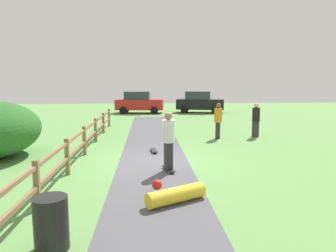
{
  "coord_description": "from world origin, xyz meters",
  "views": [
    {
      "loc": [
        -0.21,
        -10.47,
        2.75
      ],
      "look_at": [
        0.62,
        1.84,
        1.0
      ],
      "focal_mm": 33.18,
      "sensor_mm": 36.0,
      "label": 1
    }
  ],
  "objects_px": {
    "trash_bin": "(51,223)",
    "skater_fallen": "(174,194)",
    "skater_riding": "(168,138)",
    "parked_car_black": "(199,102)",
    "parked_car_red": "(139,102)",
    "bystander_orange": "(218,119)",
    "skateboard_loose": "(154,150)",
    "bystander_black": "(256,118)"
  },
  "relations": [
    {
      "from": "trash_bin",
      "to": "skater_fallen",
      "type": "height_order",
      "value": "trash_bin"
    },
    {
      "from": "trash_bin",
      "to": "skater_riding",
      "type": "bearing_deg",
      "value": 62.92
    },
    {
      "from": "parked_car_black",
      "to": "parked_car_red",
      "type": "bearing_deg",
      "value": -179.93
    },
    {
      "from": "skater_riding",
      "to": "bystander_orange",
      "type": "height_order",
      "value": "skater_riding"
    },
    {
      "from": "bystander_orange",
      "to": "parked_car_red",
      "type": "xyz_separation_m",
      "value": [
        -4.17,
        13.02,
        0.0
      ]
    },
    {
      "from": "parked_car_black",
      "to": "parked_car_red",
      "type": "relative_size",
      "value": 1.03
    },
    {
      "from": "bystander_orange",
      "to": "parked_car_red",
      "type": "height_order",
      "value": "parked_car_red"
    },
    {
      "from": "skater_fallen",
      "to": "skateboard_loose",
      "type": "distance_m",
      "value": 5.16
    },
    {
      "from": "trash_bin",
      "to": "parked_car_red",
      "type": "xyz_separation_m",
      "value": [
        0.87,
        22.9,
        0.51
      ]
    },
    {
      "from": "skater_riding",
      "to": "bystander_orange",
      "type": "relative_size",
      "value": 1.06
    },
    {
      "from": "bystander_orange",
      "to": "skater_riding",
      "type": "bearing_deg",
      "value": -116.95
    },
    {
      "from": "trash_bin",
      "to": "skateboard_loose",
      "type": "relative_size",
      "value": 1.1
    },
    {
      "from": "trash_bin",
      "to": "skater_riding",
      "type": "relative_size",
      "value": 0.49
    },
    {
      "from": "skater_fallen",
      "to": "skateboard_loose",
      "type": "bearing_deg",
      "value": 94.0
    },
    {
      "from": "bystander_orange",
      "to": "trash_bin",
      "type": "bearing_deg",
      "value": -117.01
    },
    {
      "from": "trash_bin",
      "to": "parked_car_red",
      "type": "distance_m",
      "value": 22.92
    },
    {
      "from": "skateboard_loose",
      "to": "bystander_black",
      "type": "xyz_separation_m",
      "value": [
        5.22,
        3.22,
        0.86
      ]
    },
    {
      "from": "skateboard_loose",
      "to": "bystander_orange",
      "type": "bearing_deg",
      "value": 41.83
    },
    {
      "from": "skater_riding",
      "to": "bystander_black",
      "type": "relative_size",
      "value": 1.07
    },
    {
      "from": "parked_car_black",
      "to": "skater_fallen",
      "type": "bearing_deg",
      "value": -101.1
    },
    {
      "from": "skater_fallen",
      "to": "parked_car_black",
      "type": "relative_size",
      "value": 0.33
    },
    {
      "from": "skateboard_loose",
      "to": "bystander_black",
      "type": "distance_m",
      "value": 6.19
    },
    {
      "from": "skater_riding",
      "to": "skater_fallen",
      "type": "bearing_deg",
      "value": -90.83
    },
    {
      "from": "trash_bin",
      "to": "parked_car_black",
      "type": "relative_size",
      "value": 0.2
    },
    {
      "from": "parked_car_black",
      "to": "skateboard_loose",
      "type": "bearing_deg",
      "value": -105.77
    },
    {
      "from": "skater_riding",
      "to": "bystander_orange",
      "type": "xyz_separation_m",
      "value": [
        2.81,
        5.52,
        -0.09
      ]
    },
    {
      "from": "skater_fallen",
      "to": "skater_riding",
      "type": "bearing_deg",
      "value": 89.17
    },
    {
      "from": "bystander_black",
      "to": "parked_car_red",
      "type": "relative_size",
      "value": 0.4
    },
    {
      "from": "skater_riding",
      "to": "parked_car_red",
      "type": "distance_m",
      "value": 18.59
    },
    {
      "from": "skater_riding",
      "to": "parked_car_red",
      "type": "bearing_deg",
      "value": 94.19
    },
    {
      "from": "skateboard_loose",
      "to": "parked_car_black",
      "type": "distance_m",
      "value": 16.54
    },
    {
      "from": "skater_fallen",
      "to": "bystander_black",
      "type": "relative_size",
      "value": 0.85
    },
    {
      "from": "skater_riding",
      "to": "parked_car_red",
      "type": "height_order",
      "value": "parked_car_red"
    },
    {
      "from": "skater_riding",
      "to": "bystander_orange",
      "type": "distance_m",
      "value": 6.19
    },
    {
      "from": "bystander_black",
      "to": "bystander_orange",
      "type": "distance_m",
      "value": 2.05
    },
    {
      "from": "trash_bin",
      "to": "bystander_black",
      "type": "distance_m",
      "value": 12.44
    },
    {
      "from": "skater_fallen",
      "to": "parked_car_red",
      "type": "height_order",
      "value": "parked_car_red"
    },
    {
      "from": "skater_fallen",
      "to": "bystander_black",
      "type": "xyz_separation_m",
      "value": [
        4.86,
        8.37,
        0.75
      ]
    },
    {
      "from": "trash_bin",
      "to": "skateboard_loose",
      "type": "xyz_separation_m",
      "value": [
        1.83,
        7.01,
        -0.36
      ]
    },
    {
      "from": "skater_riding",
      "to": "parked_car_red",
      "type": "xyz_separation_m",
      "value": [
        -1.36,
        18.54,
        -0.09
      ]
    },
    {
      "from": "bystander_black",
      "to": "skateboard_loose",
      "type": "bearing_deg",
      "value": -148.29
    },
    {
      "from": "trash_bin",
      "to": "parked_car_red",
      "type": "height_order",
      "value": "parked_car_red"
    }
  ]
}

